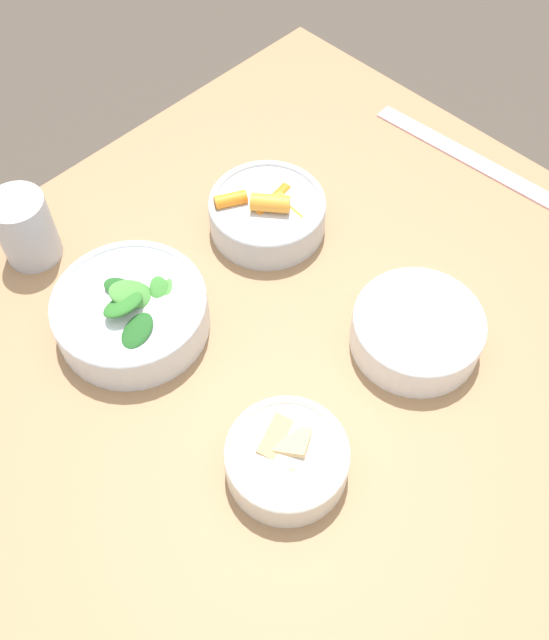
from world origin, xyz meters
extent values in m
plane|color=#4C4238|center=(0.00, 0.00, 0.00)|extent=(10.00, 10.00, 0.00)
cube|color=#99724C|center=(0.00, 0.00, 0.76)|extent=(1.01, 0.94, 0.03)
cube|color=olive|center=(-0.44, 0.41, 0.37)|extent=(0.06, 0.06, 0.74)
cylinder|color=silver|center=(-0.22, 0.11, 0.79)|extent=(0.16, 0.16, 0.05)
torus|color=silver|center=(-0.22, 0.11, 0.82)|extent=(0.16, 0.16, 0.01)
cylinder|color=orange|center=(-0.20, 0.12, 0.81)|extent=(0.06, 0.02, 0.02)
cylinder|color=orange|center=(-0.22, 0.11, 0.81)|extent=(0.03, 0.05, 0.02)
cylinder|color=orange|center=(-0.22, 0.12, 0.81)|extent=(0.03, 0.05, 0.02)
cylinder|color=orange|center=(-0.21, 0.10, 0.83)|extent=(0.05, 0.05, 0.02)
cylinder|color=orange|center=(-0.25, 0.07, 0.82)|extent=(0.04, 0.05, 0.02)
cylinder|color=silver|center=(-0.22, -0.13, 0.80)|extent=(0.19, 0.19, 0.05)
torus|color=silver|center=(-0.22, -0.13, 0.82)|extent=(0.19, 0.19, 0.01)
ellipsoid|color=#4C933D|center=(-0.21, -0.08, 0.82)|extent=(0.05, 0.05, 0.02)
ellipsoid|color=#2D7028|center=(-0.21, -0.14, 0.83)|extent=(0.04, 0.05, 0.02)
ellipsoid|color=#235B23|center=(-0.24, -0.12, 0.82)|extent=(0.05, 0.05, 0.03)
ellipsoid|color=#2D7028|center=(-0.17, -0.14, 0.81)|extent=(0.05, 0.05, 0.03)
ellipsoid|color=#4C933D|center=(-0.22, -0.12, 0.83)|extent=(0.06, 0.07, 0.05)
ellipsoid|color=#235B23|center=(-0.18, -0.15, 0.82)|extent=(0.05, 0.06, 0.02)
ellipsoid|color=#3D8433|center=(-0.20, -0.09, 0.82)|extent=(0.04, 0.04, 0.02)
cylinder|color=white|center=(0.04, 0.10, 0.79)|extent=(0.16, 0.16, 0.05)
torus|color=white|center=(0.04, 0.10, 0.82)|extent=(0.16, 0.16, 0.01)
cylinder|color=brown|center=(0.04, 0.10, 0.79)|extent=(0.14, 0.14, 0.03)
ellipsoid|color=#AD7551|center=(0.09, 0.05, 0.81)|extent=(0.01, 0.01, 0.01)
ellipsoid|color=#8E5B3D|center=(0.10, 0.08, 0.80)|extent=(0.01, 0.01, 0.01)
ellipsoid|color=#8E5B3D|center=(0.04, 0.16, 0.80)|extent=(0.01, 0.01, 0.01)
ellipsoid|color=#A36B4C|center=(0.01, 0.09, 0.80)|extent=(0.01, 0.01, 0.01)
ellipsoid|color=#A36B4C|center=(0.08, 0.16, 0.80)|extent=(0.01, 0.01, 0.01)
ellipsoid|color=#8E5B3D|center=(-0.01, 0.09, 0.81)|extent=(0.01, 0.01, 0.01)
ellipsoid|color=#8E5B3D|center=(0.01, 0.12, 0.80)|extent=(0.01, 0.01, 0.01)
ellipsoid|color=#A36B4C|center=(0.01, 0.09, 0.81)|extent=(0.01, 0.01, 0.01)
cylinder|color=#E0A88E|center=(0.05, 0.11, 0.81)|extent=(0.03, 0.03, 0.01)
cylinder|color=beige|center=(0.10, 0.09, 0.81)|extent=(0.03, 0.03, 0.01)
cylinder|color=silver|center=(0.05, -0.13, 0.79)|extent=(0.13, 0.13, 0.04)
torus|color=silver|center=(0.05, -0.13, 0.81)|extent=(0.13, 0.13, 0.01)
cube|color=tan|center=(0.05, -0.11, 0.80)|extent=(0.07, 0.07, 0.02)
cube|color=tan|center=(0.06, -0.10, 0.80)|extent=(0.07, 0.07, 0.02)
cube|color=tan|center=(0.04, -0.12, 0.81)|extent=(0.05, 0.05, 0.02)
cube|color=tan|center=(0.04, -0.12, 0.81)|extent=(0.07, 0.07, 0.02)
cube|color=tan|center=(0.04, -0.12, 0.81)|extent=(0.05, 0.05, 0.02)
cube|color=#EFB7C6|center=(-0.10, 0.41, 0.77)|extent=(0.33, 0.05, 0.00)
cylinder|color=#B2B7C1|center=(-0.40, -0.15, 0.82)|extent=(0.07, 0.07, 0.10)
camera|label=1|loc=(0.25, -0.35, 1.51)|focal=40.00mm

